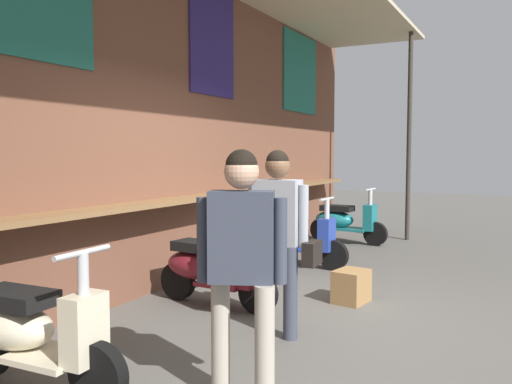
% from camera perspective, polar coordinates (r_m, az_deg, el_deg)
% --- Properties ---
extents(ground_plane, '(34.49, 34.49, 0.00)m').
position_cam_1_polar(ground_plane, '(5.16, 5.56, -13.43)').
color(ground_plane, '#56544F').
extents(market_stall_facade, '(12.32, 2.09, 3.86)m').
position_cam_1_polar(market_stall_facade, '(5.92, -11.99, 9.34)').
color(market_stall_facade, brown).
rests_on(market_stall_facade, ground_plane).
extents(scooter_cream, '(0.46, 1.40, 0.97)m').
position_cam_1_polar(scooter_cream, '(3.91, -23.14, -13.53)').
color(scooter_cream, beige).
rests_on(scooter_cream, ground_plane).
extents(scooter_maroon, '(0.49, 1.40, 0.97)m').
position_cam_1_polar(scooter_maroon, '(5.53, -4.98, -8.05)').
color(scooter_maroon, maroon).
rests_on(scooter_maroon, ground_plane).
extents(scooter_blue, '(0.46, 1.40, 0.97)m').
position_cam_1_polar(scooter_blue, '(7.42, 4.07, -4.92)').
color(scooter_blue, '#233D9E').
rests_on(scooter_blue, ground_plane).
extents(scooter_teal, '(0.49, 1.40, 0.97)m').
position_cam_1_polar(scooter_teal, '(9.44, 9.31, -3.03)').
color(scooter_teal, '#197075').
rests_on(scooter_teal, ground_plane).
extents(shopper_with_handbag, '(0.29, 0.64, 1.59)m').
position_cam_1_polar(shopper_with_handbag, '(4.54, 2.50, -3.50)').
color(shopper_with_handbag, '#383D4C').
rests_on(shopper_with_handbag, ground_plane).
extents(shopper_passing, '(0.33, 0.51, 1.58)m').
position_cam_1_polar(shopper_passing, '(3.24, -1.54, -6.40)').
color(shopper_passing, '#ADA393').
rests_on(shopper_passing, ground_plane).
extents(merchandise_crate, '(0.41, 0.35, 0.34)m').
position_cam_1_polar(merchandise_crate, '(5.74, 10.15, -9.89)').
color(merchandise_crate, olive).
rests_on(merchandise_crate, ground_plane).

